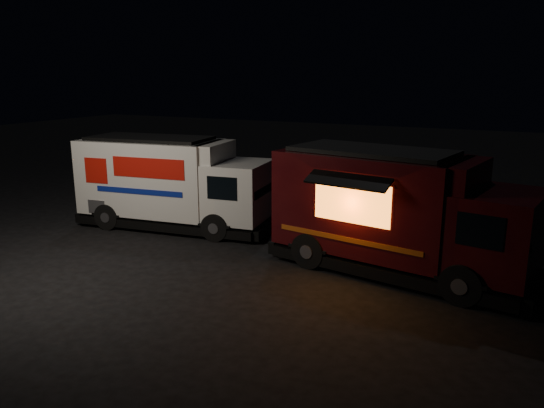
# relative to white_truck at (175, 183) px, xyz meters

# --- Properties ---
(ground) EXTENTS (80.00, 80.00, 0.00)m
(ground) POSITION_rel_white_truck_xyz_m (2.31, -2.02, -1.51)
(ground) COLOR black
(ground) RESTS_ON ground
(white_truck) EXTENTS (6.90, 3.12, 3.02)m
(white_truck) POSITION_rel_white_truck_xyz_m (0.00, 0.00, 0.00)
(white_truck) COLOR silver
(white_truck) RESTS_ON ground
(red_truck) EXTENTS (7.14, 3.61, 3.17)m
(red_truck) POSITION_rel_white_truck_xyz_m (7.72, -0.85, 0.08)
(red_truck) COLOR #370A0B
(red_truck) RESTS_ON ground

